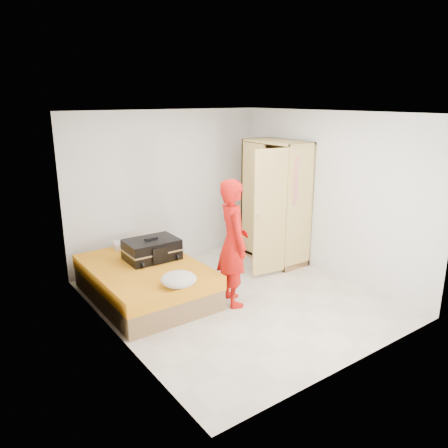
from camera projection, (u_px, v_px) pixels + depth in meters
room at (238, 211)px, 5.92m from camera, size 4.00×4.02×2.60m
bed at (145, 281)px, 6.26m from camera, size 1.42×2.02×0.50m
wardrobe at (275, 206)px, 7.49m from camera, size 1.17×1.20×2.10m
person at (233, 243)px, 5.94m from camera, size 0.61×0.75×1.76m
suitcase at (152, 249)px, 6.38m from camera, size 0.78×0.59×0.33m
round_cushion at (179, 279)px, 5.49m from camera, size 0.46×0.46×0.17m
pillow at (131, 244)px, 6.94m from camera, size 0.57×0.37×0.10m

